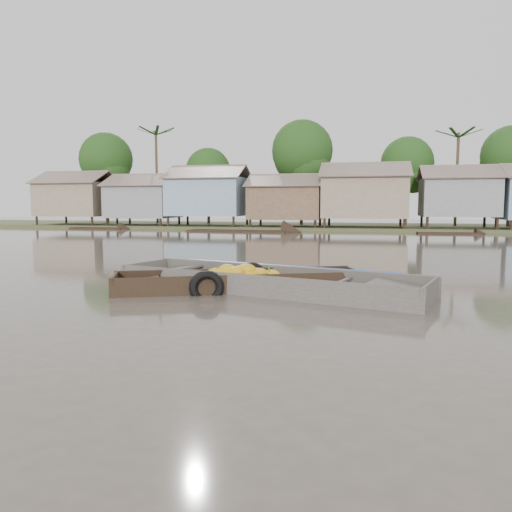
# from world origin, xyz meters

# --- Properties ---
(ground) EXTENTS (120.00, 120.00, 0.00)m
(ground) POSITION_xyz_m (0.00, 0.00, 0.00)
(ground) COLOR #4B443A
(ground) RESTS_ON ground
(riverbank) EXTENTS (120.00, 12.47, 10.22)m
(riverbank) POSITION_xyz_m (3.03, 31.86, 3.07)
(riverbank) COLOR #384723
(riverbank) RESTS_ON ground
(banana_boat) EXTENTS (6.22, 3.71, 0.86)m
(banana_boat) POSITION_xyz_m (-0.37, 0.45, 0.19)
(banana_boat) COLOR black
(banana_boat) RESTS_ON ground
(viewer_boat) EXTENTS (8.11, 4.16, 0.63)m
(viewer_boat) POSITION_xyz_m (0.45, 0.52, 0.07)
(viewer_boat) COLOR #3B3632
(viewer_boat) RESTS_ON ground
(distant_boats) EXTENTS (44.73, 3.46, 1.38)m
(distant_boats) POSITION_xyz_m (11.44, 25.35, 0.22)
(distant_boats) COLOR black
(distant_boats) RESTS_ON ground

